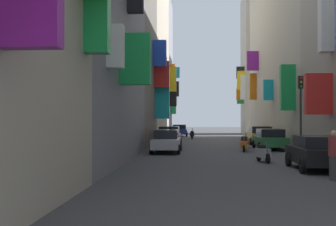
{
  "coord_description": "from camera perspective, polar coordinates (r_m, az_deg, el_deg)",
  "views": [
    {
      "loc": [
        -1.57,
        -2.81,
        2.23
      ],
      "look_at": [
        -3.62,
        28.39,
        2.58
      ],
      "focal_mm": 45.39,
      "sensor_mm": 36.0,
      "label": 1
    }
  ],
  "objects": [
    {
      "name": "parked_car_green",
      "position": [
        30.62,
        13.51,
        -3.37
      ],
      "size": [
        1.99,
        4.43,
        1.45
      ],
      "color": "#236638",
      "rests_on": "ground"
    },
    {
      "name": "building_left_mid_c",
      "position": [
        46.51,
        -4.28,
        8.6
      ],
      "size": [
        7.36,
        16.31,
        19.43
      ],
      "color": "#BCB29E",
      "rests_on": "ground"
    },
    {
      "name": "building_left_far",
      "position": [
        58.98,
        -2.53,
        6.13
      ],
      "size": [
        7.13,
        9.2,
        18.41
      ],
      "color": "gray",
      "rests_on": "ground"
    },
    {
      "name": "parked_car_blue",
      "position": [
        51.5,
        1.56,
        -2.3
      ],
      "size": [
        1.94,
        4.09,
        1.4
      ],
      "color": "navy",
      "rests_on": "ground"
    },
    {
      "name": "scooter_red",
      "position": [
        32.01,
        10.23,
        -3.8
      ],
      "size": [
        0.7,
        1.72,
        1.13
      ],
      "color": "red",
      "rests_on": "ground"
    },
    {
      "name": "scooter_silver",
      "position": [
        21.92,
        12.64,
        -5.25
      ],
      "size": [
        0.63,
        1.77,
        1.13
      ],
      "color": "#ADADB2",
      "rests_on": "ground"
    },
    {
      "name": "parked_car_black",
      "position": [
        19.22,
        19.33,
        -4.96
      ],
      "size": [
        1.97,
        3.96,
        1.46
      ],
      "color": "black",
      "rests_on": "ground"
    },
    {
      "name": "building_left_mid_b",
      "position": [
        34.48,
        -7.29,
        13.51
      ],
      "size": [
        7.25,
        8.99,
        21.36
      ],
      "color": "slate",
      "rests_on": "ground"
    },
    {
      "name": "parked_car_yellow",
      "position": [
        36.51,
        12.24,
        -2.9
      ],
      "size": [
        2.0,
        4.02,
        1.51
      ],
      "color": "gold",
      "rests_on": "ground"
    },
    {
      "name": "scooter_orange",
      "position": [
        28.54,
        10.2,
        -4.19
      ],
      "size": [
        0.6,
        1.82,
        1.13
      ],
      "color": "orange",
      "rests_on": "ground"
    },
    {
      "name": "parked_car_silver",
      "position": [
        27.38,
        -0.2,
        -3.72
      ],
      "size": [
        1.85,
        4.43,
        1.46
      ],
      "color": "#B7B7BC",
      "rests_on": "ground"
    },
    {
      "name": "parked_car_red",
      "position": [
        32.94,
        0.17,
        -3.12
      ],
      "size": [
        1.84,
        4.16,
        1.56
      ],
      "color": "#B21E1E",
      "rests_on": "ground"
    },
    {
      "name": "ground_plane",
      "position": [
        32.93,
        6.5,
        -4.53
      ],
      "size": [
        140.0,
        140.0,
        0.0
      ],
      "primitive_type": "plane",
      "color": "#424244"
    },
    {
      "name": "building_right_mid_a",
      "position": [
        41.2,
        17.34,
        8.94
      ],
      "size": [
        7.19,
        24.81,
        18.16
      ],
      "color": "#BCB29E",
      "rests_on": "ground"
    },
    {
      "name": "pedestrian_near_left",
      "position": [
        16.2,
        21.38,
        -5.32
      ],
      "size": [
        0.48,
        0.48,
        1.79
      ],
      "color": "#3D3D3D",
      "rests_on": "ground"
    },
    {
      "name": "traffic_light_near_corner",
      "position": [
        26.26,
        17.4,
        1.44
      ],
      "size": [
        0.26,
        0.34,
        4.7
      ],
      "color": "#2D2D2D",
      "rests_on": "ground"
    },
    {
      "name": "building_right_far",
      "position": [
        60.66,
        12.86,
        6.31
      ],
      "size": [
        7.07,
        6.7,
        19.16
      ],
      "color": "#BCB29E",
      "rests_on": "ground"
    },
    {
      "name": "scooter_black",
      "position": [
        44.64,
        3.26,
        -2.92
      ],
      "size": [
        0.47,
        1.97,
        1.13
      ],
      "color": "black",
      "rests_on": "ground"
    }
  ]
}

